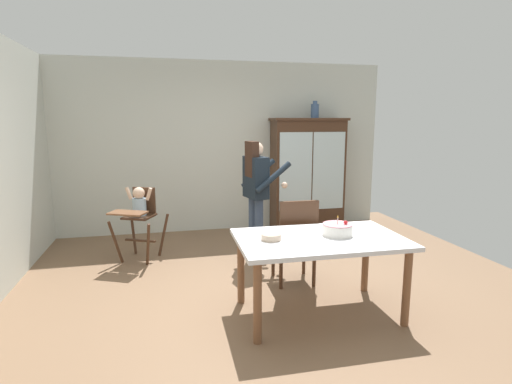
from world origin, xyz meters
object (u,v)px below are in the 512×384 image
dining_chair_far_side (296,236)px  adult_person (256,186)px  china_cabinet (308,174)px  dining_table (320,247)px  ceramic_vase (315,110)px  serving_bowl (271,237)px  birthday_cake (337,229)px  high_chair_with_toddler (139,210)px

dining_chair_far_side → adult_person: bearing=-72.4°
adult_person → dining_chair_far_side: 1.00m
china_cabinet → dining_table: size_ratio=1.19×
adult_person → dining_table: 1.61m
ceramic_vase → dining_chair_far_side: size_ratio=0.28×
dining_table → serving_bowl: serving_bowl is taller
ceramic_vase → adult_person: ceramic_vase is taller
adult_person → birthday_cake: bearing=-178.7°
serving_bowl → dining_chair_far_side: size_ratio=0.19×
dining_table → dining_chair_far_side: dining_chair_far_side is taller
dining_chair_far_side → high_chair_with_toddler: bearing=-33.7°
china_cabinet → ceramic_vase: size_ratio=6.73×
high_chair_with_toddler → birthday_cake: size_ratio=3.39×
ceramic_vase → birthday_cake: bearing=-106.8°
china_cabinet → dining_chair_far_side: size_ratio=1.89×
high_chair_with_toddler → adult_person: adult_person is taller
serving_bowl → dining_table: bearing=-3.4°
china_cabinet → high_chair_with_toddler: size_ratio=1.91×
china_cabinet → birthday_cake: china_cabinet is taller
ceramic_vase → high_chair_with_toddler: ceramic_vase is taller
serving_bowl → high_chair_with_toddler: bearing=123.0°
ceramic_vase → dining_table: size_ratio=0.18×
serving_bowl → dining_chair_far_side: dining_chair_far_side is taller
china_cabinet → adult_person: 1.80m
china_cabinet → high_chair_with_toddler: china_cabinet is taller
serving_bowl → china_cabinet: bearing=64.0°
ceramic_vase → birthday_cake: (-0.87, -2.89, -1.14)m
china_cabinet → birthday_cake: size_ratio=6.49×
birthday_cake → dining_chair_far_side: 0.72m
high_chair_with_toddler → dining_table: 2.56m
ceramic_vase → adult_person: size_ratio=0.18×
adult_person → serving_bowl: (-0.22, -1.54, -0.20)m
adult_person → ceramic_vase: bearing=-57.2°
dining_table → dining_chair_far_side: size_ratio=1.59×
high_chair_with_toddler → dining_table: size_ratio=0.62×
birthday_cake → serving_bowl: birthday_cake is taller
high_chair_with_toddler → serving_bowl: bearing=-31.7°
china_cabinet → high_chair_with_toddler: (-2.64, -1.00, -0.26)m
china_cabinet → ceramic_vase: bearing=2.1°
ceramic_vase → adult_person: 2.11m
ceramic_vase → birthday_cake: size_ratio=0.96×
china_cabinet → serving_bowl: bearing=-116.0°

